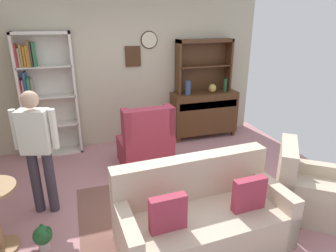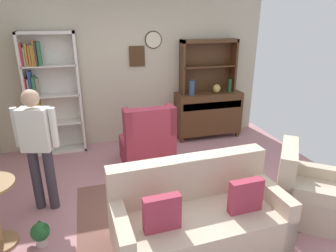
% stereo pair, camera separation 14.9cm
% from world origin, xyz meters
% --- Properties ---
extents(ground_plane, '(5.40, 4.60, 0.02)m').
position_xyz_m(ground_plane, '(0.00, 0.00, -0.01)').
color(ground_plane, '#B27A7F').
extents(wall_back, '(5.00, 0.09, 2.80)m').
position_xyz_m(wall_back, '(0.00, 2.13, 1.40)').
color(wall_back, '#BCB299').
rests_on(wall_back, ground_plane).
extents(area_rug, '(2.73, 1.66, 0.01)m').
position_xyz_m(area_rug, '(0.20, -0.30, 0.00)').
color(area_rug, brown).
rests_on(area_rug, ground_plane).
extents(bookshelf, '(0.90, 0.30, 2.10)m').
position_xyz_m(bookshelf, '(-1.54, 1.94, 1.03)').
color(bookshelf, silver).
rests_on(bookshelf, ground_plane).
extents(sideboard, '(1.30, 0.45, 0.92)m').
position_xyz_m(sideboard, '(1.39, 1.86, 0.51)').
color(sideboard, '#4C2D19').
rests_on(sideboard, ground_plane).
extents(sideboard_hutch, '(1.10, 0.26, 1.00)m').
position_xyz_m(sideboard_hutch, '(1.39, 1.97, 1.56)').
color(sideboard_hutch, '#4C2D19').
rests_on(sideboard_hutch, sideboard).
extents(vase_tall, '(0.11, 0.11, 0.27)m').
position_xyz_m(vase_tall, '(1.00, 1.78, 1.06)').
color(vase_tall, '#33476B').
rests_on(vase_tall, sideboard).
extents(vase_round, '(0.15, 0.15, 0.17)m').
position_xyz_m(vase_round, '(1.52, 1.79, 1.01)').
color(vase_round, tan).
rests_on(vase_round, sideboard).
extents(bottle_wine, '(0.07, 0.07, 0.26)m').
position_xyz_m(bottle_wine, '(1.78, 1.77, 1.05)').
color(bottle_wine, '#194223').
rests_on(bottle_wine, sideboard).
extents(couch_floral, '(1.84, 0.94, 0.90)m').
position_xyz_m(couch_floral, '(0.11, -0.93, 0.31)').
color(couch_floral, beige).
rests_on(couch_floral, ground_plane).
extents(armchair_floral, '(1.08, 1.07, 0.88)m').
position_xyz_m(armchair_floral, '(1.56, -0.84, 0.29)').
color(armchair_floral, beige).
rests_on(armchair_floral, ground_plane).
extents(wingback_chair, '(0.81, 0.83, 1.05)m').
position_xyz_m(wingback_chair, '(-0.04, 0.93, 0.38)').
color(wingback_chair, '#A33347').
rests_on(wingback_chair, ground_plane).
extents(potted_plant_small, '(0.20, 0.20, 0.27)m').
position_xyz_m(potted_plant_small, '(-1.52, -0.54, 0.16)').
color(potted_plant_small, beige).
rests_on(potted_plant_small, ground_plane).
extents(person_reading, '(0.52, 0.29, 1.56)m').
position_xyz_m(person_reading, '(-1.53, 0.17, 0.91)').
color(person_reading, '#38333D').
rests_on(person_reading, ground_plane).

